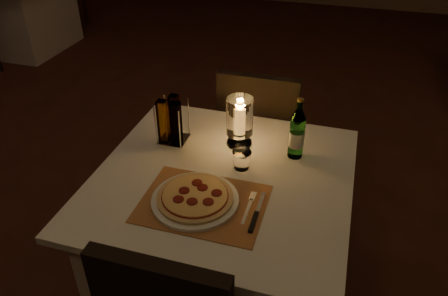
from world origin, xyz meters
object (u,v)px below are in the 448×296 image
(pizza, at_px, (195,197))
(tumbler, at_px, (242,160))
(hurricane_candle, at_px, (240,118))
(chair_far, at_px, (260,128))
(plate, at_px, (195,200))
(neighbor_table_left, at_px, (20,14))
(water_bottle, at_px, (297,134))
(main_table, at_px, (223,241))

(pizza, relative_size, tumbler, 3.61)
(tumbler, height_order, hurricane_candle, hurricane_candle)
(chair_far, relative_size, pizza, 3.21)
(chair_far, distance_m, pizza, 0.92)
(plate, bearing_deg, chair_far, 86.80)
(neighbor_table_left, bearing_deg, pizza, -42.41)
(chair_far, xyz_separation_m, pizza, (-0.05, -0.89, 0.22))
(pizza, bearing_deg, plate, -142.26)
(chair_far, bearing_deg, pizza, -93.19)
(water_bottle, bearing_deg, hurricane_candle, 174.69)
(water_bottle, bearing_deg, neighbor_table_left, 144.65)
(chair_far, relative_size, neighbor_table_left, 0.90)
(water_bottle, height_order, hurricane_candle, water_bottle)
(main_table, xyz_separation_m, plate, (-0.05, -0.18, 0.38))
(chair_far, height_order, plate, chair_far)
(pizza, relative_size, hurricane_candle, 1.27)
(main_table, relative_size, plate, 3.12)
(neighbor_table_left, bearing_deg, main_table, -40.02)
(tumbler, bearing_deg, main_table, -128.53)
(plate, height_order, hurricane_candle, hurricane_candle)
(chair_far, height_order, tumbler, chair_far)
(pizza, distance_m, neighbor_table_left, 4.10)
(main_table, relative_size, water_bottle, 3.72)
(chair_far, distance_m, tumbler, 0.68)
(hurricane_candle, bearing_deg, tumbler, -71.97)
(hurricane_candle, distance_m, neighbor_table_left, 3.88)
(chair_far, height_order, water_bottle, water_bottle)
(chair_far, relative_size, water_bottle, 3.35)
(pizza, height_order, hurricane_candle, hurricane_candle)
(plate, xyz_separation_m, pizza, (0.00, 0.00, 0.02))
(main_table, distance_m, plate, 0.42)
(hurricane_candle, xyz_separation_m, neighbor_table_left, (-3.06, 2.33, -0.50))
(pizza, bearing_deg, water_bottle, 53.07)
(water_bottle, distance_m, hurricane_candle, 0.25)
(plate, distance_m, hurricane_candle, 0.44)
(pizza, bearing_deg, main_table, 74.52)
(chair_far, bearing_deg, neighbor_table_left, 148.77)
(pizza, distance_m, tumbler, 0.28)
(chair_far, bearing_deg, water_bottle, -63.02)
(main_table, distance_m, water_bottle, 0.58)
(main_table, height_order, chair_far, chair_far)
(main_table, xyz_separation_m, tumbler, (0.06, 0.07, 0.40))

